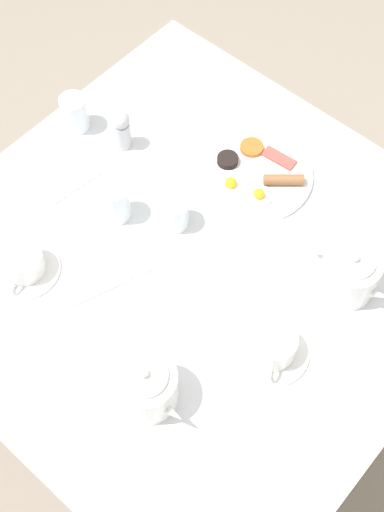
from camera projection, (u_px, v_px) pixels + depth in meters
The scene contains 15 objects.
ground_plane at pixel (192, 384), 2.20m from camera, with size 8.00×8.00×0.00m, color gray.
table at pixel (192, 276), 1.61m from camera, with size 1.08×1.07×0.76m.
breakfast_plate at pixel (255, 174), 1.66m from camera, with size 0.27×0.27×0.04m.
teapot_near at pixel (145, 385), 1.35m from camera, with size 0.21×0.12×0.13m.
teapot_far at pixel (348, 273), 1.47m from camera, with size 0.21×0.12×0.13m.
teacup_with_saucer_left at pixel (23, 264), 1.51m from camera, with size 0.15×0.15×0.07m.
teacup_with_saucer_right at pixel (273, 347), 1.41m from camera, with size 0.15×0.15×0.07m.
water_glass_tall at pixel (75, 113), 1.71m from camera, with size 0.06×0.06×0.09m.
water_glass_short at pixel (115, 202), 1.57m from camera, with size 0.06×0.06×0.10m.
wine_glass_spare at pixel (174, 213), 1.57m from camera, with size 0.06×0.06×0.08m.
salt_grinder at pixel (121, 129), 1.67m from camera, with size 0.04×0.04×0.11m.
fork_by_plate at pixel (111, 286), 1.52m from camera, with size 0.08×0.18×0.00m.
knife_by_plate at pixel (166, 108), 1.77m from camera, with size 0.14×0.18×0.00m.
spoon_for_tea at pixel (76, 187), 1.65m from camera, with size 0.03×0.14×0.00m.
fork_spare at pixel (278, 468), 1.32m from camera, with size 0.11×0.15×0.00m.
Camera 1 is at (-0.52, 0.59, 2.10)m, focal length 50.00 mm.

